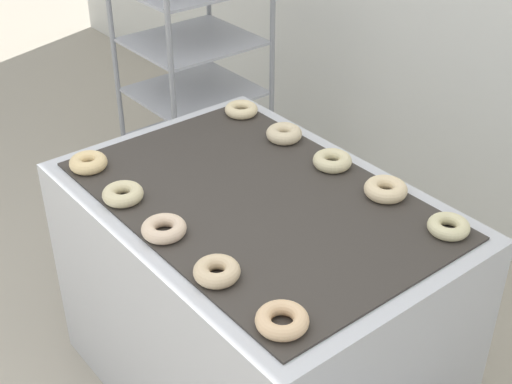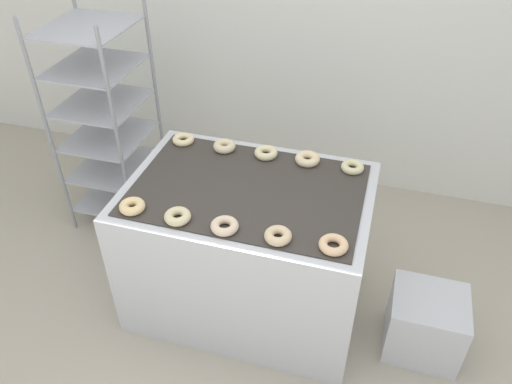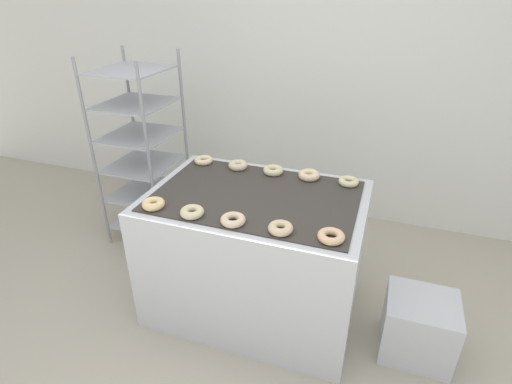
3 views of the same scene
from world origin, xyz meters
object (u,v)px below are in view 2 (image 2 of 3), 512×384
(donut_near_center, at_px, (225,226))
(donut_far_left, at_px, (224,146))
(donut_near_rightmost, at_px, (333,245))
(donut_near_left, at_px, (178,216))
(donut_far_rightmost, at_px, (352,167))
(donut_near_right, at_px, (278,236))
(fryer_machine, at_px, (249,248))
(donut_near_leftmost, at_px, (132,206))
(baking_rack_cart, at_px, (106,120))
(glaze_bin, at_px, (425,323))
(donut_far_leftmost, at_px, (183,139))
(donut_far_right, at_px, (307,159))
(donut_far_center, at_px, (266,153))

(donut_near_center, xyz_separation_m, donut_far_left, (-0.23, 0.65, 0.00))
(donut_near_rightmost, bearing_deg, donut_far_left, 139.07)
(donut_near_left, xyz_separation_m, donut_far_rightmost, (0.74, 0.65, -0.00))
(donut_near_right, bearing_deg, donut_near_center, -179.38)
(fryer_machine, relative_size, donut_near_leftmost, 10.09)
(baking_rack_cart, bearing_deg, glaze_bin, -15.90)
(donut_far_leftmost, relative_size, donut_far_left, 0.98)
(glaze_bin, height_order, donut_near_right, donut_near_right)
(fryer_machine, height_order, donut_near_rightmost, donut_near_rightmost)
(donut_near_rightmost, bearing_deg, donut_far_leftmost, 147.07)
(donut_near_left, bearing_deg, donut_near_rightmost, 1.19)
(donut_near_center, bearing_deg, donut_near_right, 0.62)
(donut_near_leftmost, relative_size, donut_far_right, 0.93)
(donut_far_left, relative_size, donut_far_right, 0.94)
(donut_near_left, distance_m, donut_far_center, 0.70)
(baking_rack_cart, relative_size, donut_near_rightmost, 11.32)
(donut_far_center, distance_m, donut_far_rightmost, 0.49)
(fryer_machine, distance_m, baking_rack_cart, 1.32)
(fryer_machine, bearing_deg, donut_far_center, 88.54)
(donut_near_leftmost, height_order, donut_near_center, donut_near_leftmost)
(baking_rack_cart, distance_m, donut_near_rightmost, 1.86)
(donut_far_rightmost, bearing_deg, donut_far_center, 179.73)
(donut_near_leftmost, bearing_deg, donut_far_center, 52.31)
(donut_far_left, bearing_deg, baking_rack_cart, 165.96)
(donut_near_center, bearing_deg, donut_far_rightmost, 52.11)
(baking_rack_cart, xyz_separation_m, donut_far_right, (1.40, -0.22, 0.10))
(baking_rack_cart, distance_m, donut_near_right, 1.65)
(fryer_machine, relative_size, baking_rack_cart, 0.85)
(donut_far_center, height_order, donut_far_right, donut_far_right)
(donut_far_right, bearing_deg, donut_far_center, -179.36)
(baking_rack_cart, height_order, donut_near_leftmost, baking_rack_cart)
(glaze_bin, distance_m, donut_far_rightmost, 0.93)
(baking_rack_cart, relative_size, donut_far_leftmost, 11.95)
(donut_near_rightmost, bearing_deg, donut_near_left, -178.81)
(glaze_bin, bearing_deg, fryer_machine, 176.14)
(donut_near_center, distance_m, donut_near_right, 0.25)
(donut_near_rightmost, bearing_deg, donut_near_leftmost, -179.53)
(donut_far_rightmost, bearing_deg, donut_near_right, -111.19)
(donut_near_left, relative_size, donut_far_leftmost, 1.02)
(donut_near_leftmost, xyz_separation_m, donut_near_rightmost, (0.98, 0.01, -0.00))
(glaze_bin, relative_size, donut_near_left, 3.05)
(donut_far_left, bearing_deg, donut_near_center, -70.77)
(glaze_bin, relative_size, donut_near_leftmost, 3.09)
(donut_near_rightmost, bearing_deg, donut_near_center, -178.20)
(donut_near_rightmost, bearing_deg, glaze_bin, 25.40)
(fryer_machine, distance_m, donut_far_left, 0.60)
(glaze_bin, xyz_separation_m, donut_near_rightmost, (-0.52, -0.25, 0.67))
(donut_near_left, height_order, donut_far_right, donut_far_right)
(donut_near_right, xyz_separation_m, donut_far_right, (0.00, 0.65, 0.00))
(donut_near_center, height_order, donut_near_rightmost, same)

